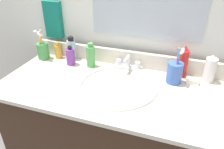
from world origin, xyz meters
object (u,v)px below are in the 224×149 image
(bottle_gel_clear, at_px, (71,49))
(cup_blue_plastic, at_px, (175,72))
(bottle_cream_purple, at_px, (71,56))
(bottle_lotion_white, at_px, (210,69))
(bottle_spray_red, at_px, (183,62))
(hand_towel, at_px, (53,20))
(cup_green, at_px, (43,50))
(bottle_toner_green, at_px, (91,56))
(soap_bar, at_px, (193,81))
(bottle_oil_amber, at_px, (58,51))
(faucet, at_px, (128,64))

(bottle_gel_clear, xyz_separation_m, cup_blue_plastic, (0.62, -0.08, -0.01))
(bottle_cream_purple, height_order, bottle_lotion_white, bottle_lotion_white)
(bottle_lotion_white, bearing_deg, bottle_spray_red, 176.20)
(hand_towel, height_order, bottle_lotion_white, hand_towel)
(hand_towel, distance_m, cup_green, 0.20)
(bottle_toner_green, relative_size, soap_bar, 2.23)
(bottle_spray_red, distance_m, bottle_cream_purple, 0.63)
(bottle_spray_red, xyz_separation_m, cup_blue_plastic, (-0.03, -0.08, -0.02))
(bottle_spray_red, relative_size, bottle_gel_clear, 1.24)
(bottle_oil_amber, relative_size, bottle_toner_green, 0.72)
(bottle_toner_green, bearing_deg, bottle_gel_clear, 159.66)
(bottle_cream_purple, distance_m, cup_green, 0.20)
(hand_towel, relative_size, bottle_oil_amber, 2.14)
(cup_green, bearing_deg, bottle_oil_amber, 25.59)
(hand_towel, bearing_deg, bottle_oil_amber, -53.32)
(bottle_oil_amber, bearing_deg, soap_bar, -3.26)
(cup_blue_plastic, bearing_deg, bottle_lotion_white, 22.86)
(soap_bar, bearing_deg, hand_towel, 172.82)
(hand_towel, height_order, bottle_gel_clear, hand_towel)
(faucet, bearing_deg, bottle_oil_amber, 179.64)
(cup_green, bearing_deg, bottle_cream_purple, -4.95)
(hand_towel, bearing_deg, bottle_lotion_white, -3.66)
(bottle_oil_amber, xyz_separation_m, cup_green, (-0.08, -0.04, 0.01))
(bottle_toner_green, xyz_separation_m, cup_blue_plastic, (0.47, -0.02, -0.01))
(bottle_oil_amber, distance_m, soap_bar, 0.80)
(cup_blue_plastic, distance_m, cup_green, 0.79)
(bottle_lotion_white, bearing_deg, faucet, -179.34)
(bottle_cream_purple, relative_size, cup_green, 0.62)
(bottle_oil_amber, xyz_separation_m, bottle_cream_purple, (0.12, -0.06, 0.00))
(hand_towel, xyz_separation_m, bottle_oil_amber, (0.05, -0.06, -0.17))
(bottle_spray_red, bearing_deg, faucet, -177.33)
(bottle_cream_purple, relative_size, cup_blue_plastic, 0.61)
(soap_bar, bearing_deg, bottle_oil_amber, 176.74)
(bottle_lotion_white, height_order, cup_blue_plastic, cup_blue_plastic)
(bottle_toner_green, xyz_separation_m, soap_bar, (0.56, -0.00, -0.05))
(cup_blue_plastic, bearing_deg, bottle_oil_amber, 174.55)
(bottle_gel_clear, relative_size, cup_blue_plastic, 0.76)
(faucet, height_order, soap_bar, faucet)
(soap_bar, bearing_deg, bottle_lotion_white, 33.56)
(hand_towel, xyz_separation_m, bottle_toner_green, (0.28, -0.10, -0.16))
(faucet, bearing_deg, bottle_toner_green, -169.19)
(cup_green, xyz_separation_m, soap_bar, (0.88, -0.01, -0.04))
(hand_towel, height_order, soap_bar, hand_towel)
(bottle_oil_amber, bearing_deg, cup_blue_plastic, -5.45)
(bottle_cream_purple, bearing_deg, faucet, 9.22)
(bottle_spray_red, bearing_deg, bottle_toner_green, -173.92)
(bottle_spray_red, xyz_separation_m, bottle_lotion_white, (0.13, -0.01, -0.01))
(faucet, distance_m, bottle_cream_purple, 0.34)
(bottle_spray_red, relative_size, soap_bar, 2.77)
(cup_blue_plastic, bearing_deg, soap_bar, 13.20)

